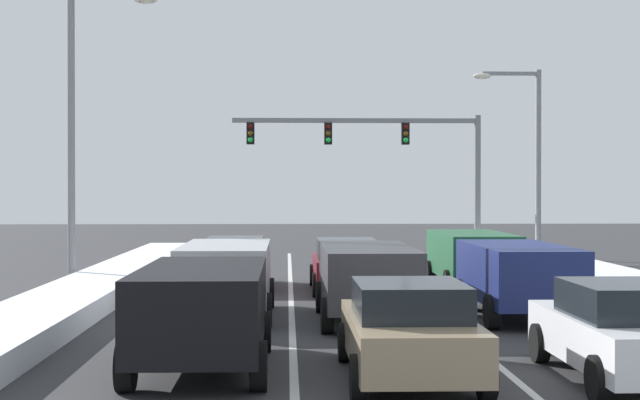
{
  "coord_description": "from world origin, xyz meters",
  "views": [
    {
      "loc": [
        -1.81,
        -7.82,
        2.93
      ],
      "look_at": [
        -0.61,
        27.03,
        2.54
      ],
      "focal_mm": 54.28,
      "sensor_mm": 36.0,
      "label": 1
    }
  ],
  "objects_px": {
    "sedan_tan_center_lane_nearest": "(409,330)",
    "sedan_maroon_center_lane_third": "(346,265)",
    "sedan_white_right_lane_nearest": "(625,331)",
    "street_lamp_left_mid": "(83,112)",
    "suv_green_right_lane_third": "(472,255)",
    "suv_navy_right_lane_second": "(518,274)",
    "traffic_light_gantry": "(391,148)",
    "suv_silver_left_lane_second": "(226,273)",
    "sedan_red_left_lane_third": "(236,262)",
    "street_lamp_right_mid": "(528,147)",
    "suv_charcoal_center_lane_second": "(367,276)",
    "suv_black_left_lane_nearest": "(202,307)"
  },
  "relations": [
    {
      "from": "sedan_tan_center_lane_nearest",
      "to": "sedan_maroon_center_lane_third",
      "type": "height_order",
      "value": "same"
    },
    {
      "from": "sedan_white_right_lane_nearest",
      "to": "street_lamp_left_mid",
      "type": "distance_m",
      "value": 18.61
    },
    {
      "from": "suv_green_right_lane_third",
      "to": "sedan_maroon_center_lane_third",
      "type": "bearing_deg",
      "value": -177.82
    },
    {
      "from": "suv_green_right_lane_third",
      "to": "street_lamp_left_mid",
      "type": "relative_size",
      "value": 0.56
    },
    {
      "from": "suv_green_right_lane_third",
      "to": "suv_navy_right_lane_second",
      "type": "bearing_deg",
      "value": -91.34
    },
    {
      "from": "sedan_maroon_center_lane_third",
      "to": "sedan_white_right_lane_nearest",
      "type": "bearing_deg",
      "value": -75.18
    },
    {
      "from": "sedan_white_right_lane_nearest",
      "to": "suv_green_right_lane_third",
      "type": "height_order",
      "value": "suv_green_right_lane_third"
    },
    {
      "from": "sedan_white_right_lane_nearest",
      "to": "traffic_light_gantry",
      "type": "relative_size",
      "value": 0.41
    },
    {
      "from": "suv_silver_left_lane_second",
      "to": "street_lamp_left_mid",
      "type": "relative_size",
      "value": 0.56
    },
    {
      "from": "sedan_red_left_lane_third",
      "to": "suv_silver_left_lane_second",
      "type": "bearing_deg",
      "value": -88.91
    },
    {
      "from": "traffic_light_gantry",
      "to": "sedan_red_left_lane_third",
      "type": "bearing_deg",
      "value": -114.23
    },
    {
      "from": "sedan_tan_center_lane_nearest",
      "to": "street_lamp_right_mid",
      "type": "height_order",
      "value": "street_lamp_right_mid"
    },
    {
      "from": "sedan_white_right_lane_nearest",
      "to": "street_lamp_right_mid",
      "type": "distance_m",
      "value": 23.28
    },
    {
      "from": "suv_charcoal_center_lane_second",
      "to": "sedan_maroon_center_lane_third",
      "type": "relative_size",
      "value": 1.09
    },
    {
      "from": "sedan_white_right_lane_nearest",
      "to": "traffic_light_gantry",
      "type": "bearing_deg",
      "value": 91.2
    },
    {
      "from": "suv_charcoal_center_lane_second",
      "to": "suv_silver_left_lane_second",
      "type": "bearing_deg",
      "value": 163.2
    },
    {
      "from": "suv_silver_left_lane_second",
      "to": "traffic_light_gantry",
      "type": "xyz_separation_m",
      "value": [
        5.98,
        20.13,
        3.72
      ]
    },
    {
      "from": "traffic_light_gantry",
      "to": "street_lamp_right_mid",
      "type": "relative_size",
      "value": 1.45
    },
    {
      "from": "suv_charcoal_center_lane_second",
      "to": "street_lamp_right_mid",
      "type": "relative_size",
      "value": 0.65
    },
    {
      "from": "suv_green_right_lane_third",
      "to": "sedan_white_right_lane_nearest",
      "type": "bearing_deg",
      "value": -90.92
    },
    {
      "from": "street_lamp_left_mid",
      "to": "sedan_tan_center_lane_nearest",
      "type": "bearing_deg",
      "value": -60.54
    },
    {
      "from": "suv_silver_left_lane_second",
      "to": "street_lamp_left_mid",
      "type": "distance_m",
      "value": 9.07
    },
    {
      "from": "suv_navy_right_lane_second",
      "to": "sedan_tan_center_lane_nearest",
      "type": "distance_m",
      "value": 7.69
    },
    {
      "from": "sedan_tan_center_lane_nearest",
      "to": "street_lamp_right_mid",
      "type": "relative_size",
      "value": 0.59
    },
    {
      "from": "suv_charcoal_center_lane_second",
      "to": "street_lamp_left_mid",
      "type": "bearing_deg",
      "value": 135.99
    },
    {
      "from": "sedan_white_right_lane_nearest",
      "to": "suv_green_right_lane_third",
      "type": "bearing_deg",
      "value": 89.08
    },
    {
      "from": "suv_green_right_lane_third",
      "to": "sedan_red_left_lane_third",
      "type": "bearing_deg",
      "value": 172.42
    },
    {
      "from": "suv_green_right_lane_third",
      "to": "traffic_light_gantry",
      "type": "distance_m",
      "value": 14.98
    },
    {
      "from": "sedan_red_left_lane_third",
      "to": "sedan_maroon_center_lane_third",
      "type": "bearing_deg",
      "value": -18.21
    },
    {
      "from": "sedan_white_right_lane_nearest",
      "to": "suv_navy_right_lane_second",
      "type": "height_order",
      "value": "suv_navy_right_lane_second"
    },
    {
      "from": "suv_green_right_lane_third",
      "to": "suv_charcoal_center_lane_second",
      "type": "relative_size",
      "value": 1.0
    },
    {
      "from": "traffic_light_gantry",
      "to": "sedan_white_right_lane_nearest",
      "type": "bearing_deg",
      "value": -88.8
    },
    {
      "from": "suv_green_right_lane_third",
      "to": "street_lamp_left_mid",
      "type": "distance_m",
      "value": 12.19
    },
    {
      "from": "sedan_maroon_center_lane_third",
      "to": "suv_silver_left_lane_second",
      "type": "bearing_deg",
      "value": -119.32
    },
    {
      "from": "sedan_white_right_lane_nearest",
      "to": "traffic_light_gantry",
      "type": "distance_m",
      "value": 28.04
    },
    {
      "from": "suv_black_left_lane_nearest",
      "to": "sedan_red_left_lane_third",
      "type": "distance_m",
      "value": 13.08
    },
    {
      "from": "suv_green_right_lane_third",
      "to": "sedan_tan_center_lane_nearest",
      "type": "bearing_deg",
      "value": -105.01
    },
    {
      "from": "sedan_white_right_lane_nearest",
      "to": "traffic_light_gantry",
      "type": "xyz_separation_m",
      "value": [
        -0.58,
        27.75,
        3.97
      ]
    },
    {
      "from": "suv_navy_right_lane_second",
      "to": "suv_black_left_lane_nearest",
      "type": "relative_size",
      "value": 1.0
    },
    {
      "from": "traffic_light_gantry",
      "to": "street_lamp_left_mid",
      "type": "distance_m",
      "value": 17.22
    },
    {
      "from": "suv_green_right_lane_third",
      "to": "street_lamp_right_mid",
      "type": "height_order",
      "value": "street_lamp_right_mid"
    },
    {
      "from": "suv_green_right_lane_third",
      "to": "suv_silver_left_lane_second",
      "type": "distance_m",
      "value": 8.82
    },
    {
      "from": "suv_charcoal_center_lane_second",
      "to": "traffic_light_gantry",
      "type": "relative_size",
      "value": 0.45
    },
    {
      "from": "suv_black_left_lane_nearest",
      "to": "street_lamp_right_mid",
      "type": "height_order",
      "value": "street_lamp_right_mid"
    },
    {
      "from": "suv_black_left_lane_nearest",
      "to": "suv_silver_left_lane_second",
      "type": "distance_m",
      "value": 6.51
    },
    {
      "from": "suv_green_right_lane_third",
      "to": "sedan_tan_center_lane_nearest",
      "type": "height_order",
      "value": "suv_green_right_lane_third"
    },
    {
      "from": "sedan_white_right_lane_nearest",
      "to": "suv_charcoal_center_lane_second",
      "type": "distance_m",
      "value": 7.47
    },
    {
      "from": "sedan_red_left_lane_third",
      "to": "street_lamp_left_mid",
      "type": "bearing_deg",
      "value": 179.83
    },
    {
      "from": "sedan_maroon_center_lane_third",
      "to": "suv_black_left_lane_nearest",
      "type": "xyz_separation_m",
      "value": [
        -3.06,
        -12.02,
        0.25
      ]
    },
    {
      "from": "sedan_red_left_lane_third",
      "to": "traffic_light_gantry",
      "type": "xyz_separation_m",
      "value": [
        6.11,
        13.57,
        3.97
      ]
    }
  ]
}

